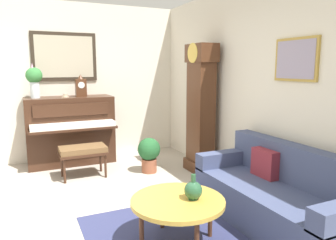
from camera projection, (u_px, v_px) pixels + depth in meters
ground_plane at (76, 224)px, 3.53m from camera, size 6.40×6.00×0.10m
wall_left at (49, 82)px, 5.63m from camera, size 0.13×4.90×2.80m
wall_back at (255, 87)px, 4.27m from camera, size 5.30×0.13×2.80m
piano at (71, 130)px, 5.54m from camera, size 0.87×1.44×1.17m
piano_bench at (83, 151)px, 4.84m from camera, size 0.42×0.70×0.48m
grandfather_clock at (201, 112)px, 5.04m from camera, size 0.52×0.34×2.03m
couch at (277, 196)px, 3.40m from camera, size 1.90×0.80×0.84m
coffee_table at (178, 202)px, 2.97m from camera, size 0.88×0.88×0.46m
mantel_clock at (81, 87)px, 5.51m from camera, size 0.13×0.18×0.38m
flower_vase at (34, 79)px, 5.18m from camera, size 0.26×0.26×0.58m
teacup at (65, 96)px, 5.38m from camera, size 0.12×0.12×0.06m
green_jug at (193, 190)px, 2.95m from camera, size 0.17×0.17×0.24m
potted_plant at (149, 153)px, 5.09m from camera, size 0.36×0.36×0.56m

